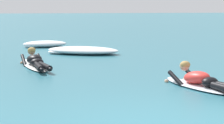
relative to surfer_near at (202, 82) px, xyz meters
The scene contains 5 objects.
ground_plane 7.52m from the surfer_near, 101.10° to the left, with size 120.00×120.00×0.00m, color #2D6B7A.
surfer_near is the anchor object (origin of this frame).
surfer_far 4.80m from the surfer_near, 133.60° to the left, with size 0.97×2.69×0.54m.
whitewater_front 9.47m from the surfer_near, 108.65° to the left, with size 1.77×1.06×0.25m.
whitewater_mid_left 6.67m from the surfer_near, 105.50° to the left, with size 2.71×2.05×0.25m.
Camera 1 is at (-1.67, -5.63, 1.69)m, focal length 70.91 mm.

